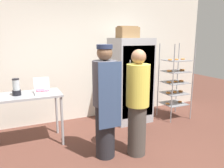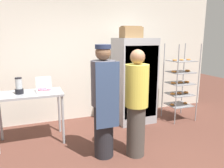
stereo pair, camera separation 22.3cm
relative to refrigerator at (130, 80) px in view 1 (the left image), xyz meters
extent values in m
plane|color=brown|center=(-0.87, -1.67, -0.91)|extent=(14.00, 14.00, 0.00)
cube|color=silver|center=(-0.87, 0.61, 0.55)|extent=(6.40, 0.12, 2.92)
cube|color=#9EA0A5|center=(0.00, 0.01, 0.00)|extent=(0.80, 0.73, 1.82)
cube|color=gray|center=(0.00, -0.35, 0.02)|extent=(0.74, 0.02, 1.49)
cylinder|color=silver|center=(-0.22, -0.38, 0.05)|extent=(0.02, 0.02, 0.90)
cylinder|color=#93969B|center=(0.73, -0.53, -0.06)|extent=(0.02, 0.02, 1.70)
cylinder|color=#93969B|center=(1.29, -0.53, -0.06)|extent=(0.02, 0.02, 1.70)
cylinder|color=#93969B|center=(0.73, -0.02, -0.06)|extent=(0.02, 0.02, 1.70)
cylinder|color=#93969B|center=(1.29, -0.02, -0.06)|extent=(0.02, 0.02, 1.70)
cube|color=gray|center=(1.01, -0.28, -0.58)|extent=(0.51, 0.47, 0.01)
torus|color=orange|center=(0.83, -0.28, -0.56)|extent=(0.10, 0.10, 0.03)
torus|color=orange|center=(1.19, -0.28, -0.56)|extent=(0.10, 0.10, 0.03)
cube|color=gray|center=(1.01, -0.28, -0.33)|extent=(0.51, 0.47, 0.01)
torus|color=orange|center=(0.83, -0.28, -0.31)|extent=(0.11, 0.11, 0.04)
torus|color=orange|center=(1.01, -0.28, -0.31)|extent=(0.11, 0.11, 0.04)
torus|color=orange|center=(1.19, -0.28, -0.31)|extent=(0.11, 0.11, 0.04)
cube|color=gray|center=(1.01, -0.28, -0.08)|extent=(0.51, 0.47, 0.01)
torus|color=orange|center=(0.83, -0.28, -0.06)|extent=(0.11, 0.11, 0.03)
torus|color=orange|center=(1.01, -0.28, -0.06)|extent=(0.11, 0.11, 0.03)
torus|color=orange|center=(1.19, -0.28, -0.06)|extent=(0.11, 0.11, 0.03)
cube|color=gray|center=(1.01, -0.28, 0.17)|extent=(0.51, 0.47, 0.01)
torus|color=orange|center=(0.83, -0.28, 0.19)|extent=(0.11, 0.11, 0.03)
torus|color=orange|center=(1.19, -0.28, 0.19)|extent=(0.11, 0.11, 0.03)
cube|color=gray|center=(1.01, -0.28, 0.42)|extent=(0.51, 0.47, 0.01)
torus|color=orange|center=(0.83, -0.28, 0.44)|extent=(0.10, 0.10, 0.03)
torus|color=orange|center=(1.01, -0.28, 0.44)|extent=(0.10, 0.10, 0.03)
torus|color=orange|center=(1.19, -0.28, 0.44)|extent=(0.10, 0.10, 0.03)
cube|color=#9EA0A5|center=(-2.15, -0.33, -0.03)|extent=(1.11, 0.60, 0.04)
cylinder|color=#9EA0A5|center=(-1.63, -0.59, -0.48)|extent=(0.04, 0.04, 0.87)
cylinder|color=#9EA0A5|center=(-1.63, -0.06, -0.48)|extent=(0.04, 0.04, 0.87)
cube|color=white|center=(-1.90, -0.41, 0.02)|extent=(0.27, 0.22, 0.05)
cube|color=white|center=(-1.90, -0.30, 0.15)|extent=(0.26, 0.01, 0.22)
torus|color=#C66B84|center=(-1.96, -0.45, 0.05)|extent=(0.09, 0.09, 0.03)
torus|color=#C66B84|center=(-1.90, -0.45, 0.05)|extent=(0.09, 0.09, 0.03)
torus|color=#C66B84|center=(-1.83, -0.45, 0.05)|extent=(0.09, 0.09, 0.03)
torus|color=#C66B84|center=(-1.96, -0.37, 0.05)|extent=(0.09, 0.09, 0.03)
torus|color=#C66B84|center=(-1.90, -0.37, 0.05)|extent=(0.09, 0.09, 0.03)
cylinder|color=black|center=(-2.30, -0.33, 0.03)|extent=(0.14, 0.14, 0.09)
cylinder|color=#B2BCC1|center=(-2.30, -0.33, 0.16)|extent=(0.11, 0.11, 0.17)
cylinder|color=black|center=(-2.30, -0.33, 0.26)|extent=(0.11, 0.11, 0.02)
cube|color=#937047|center=(-0.12, -0.06, 1.02)|extent=(0.40, 0.32, 0.22)
cube|color=olive|center=(-0.12, -0.06, 1.14)|extent=(0.41, 0.17, 0.02)
cylinder|color=#232328|center=(-1.10, -1.22, -0.49)|extent=(0.30, 0.30, 0.84)
cylinder|color=#4C4C56|center=(-1.10, -1.22, 0.26)|extent=(0.37, 0.37, 0.66)
sphere|color=brown|center=(-1.10, -1.22, 0.71)|extent=(0.23, 0.23, 0.23)
cube|color=#33476B|center=(-1.10, -1.41, 0.11)|extent=(0.35, 0.02, 0.96)
cylinder|color=#232D4C|center=(-1.10, -1.22, 0.79)|extent=(0.23, 0.23, 0.06)
cylinder|color=#47423D|center=(-0.62, -1.36, -0.51)|extent=(0.29, 0.29, 0.81)
cylinder|color=#DBCC4C|center=(-0.62, -1.36, 0.22)|extent=(0.35, 0.35, 0.64)
sphere|color=#9E7051|center=(-0.62, -1.36, 0.64)|extent=(0.22, 0.22, 0.22)
camera|label=1|loc=(-2.28, -4.13, 0.92)|focal=35.00mm
camera|label=2|loc=(-2.08, -4.21, 0.92)|focal=35.00mm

